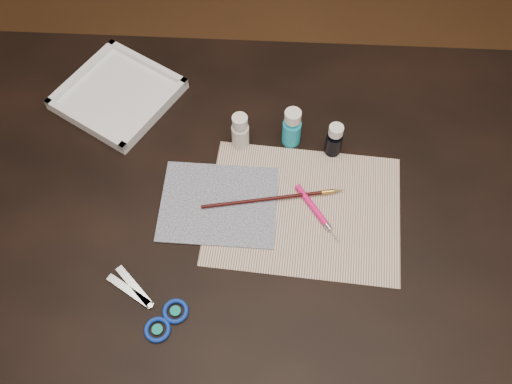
{
  "coord_description": "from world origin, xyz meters",
  "views": [
    {
      "loc": [
        0.03,
        -0.55,
        1.74
      ],
      "look_at": [
        0.0,
        0.0,
        0.8
      ],
      "focal_mm": 40.0,
      "sensor_mm": 36.0,
      "label": 1
    }
  ],
  "objects_px": {
    "paint_bottle_white": "(240,131)",
    "palette_tray": "(118,94)",
    "paint_bottle_navy": "(334,140)",
    "paper": "(304,210)",
    "canvas": "(219,204)",
    "paint_bottle_cyan": "(292,127)",
    "scissors": "(142,303)"
  },
  "relations": [
    {
      "from": "scissors",
      "to": "canvas",
      "type": "bearing_deg",
      "value": -88.5
    },
    {
      "from": "paint_bottle_white",
      "to": "scissors",
      "type": "distance_m",
      "value": 0.4
    },
    {
      "from": "paint_bottle_cyan",
      "to": "paint_bottle_white",
      "type": "bearing_deg",
      "value": -173.0
    },
    {
      "from": "paint_bottle_cyan",
      "to": "palette_tray",
      "type": "relative_size",
      "value": 0.43
    },
    {
      "from": "paper",
      "to": "canvas",
      "type": "distance_m",
      "value": 0.17
    },
    {
      "from": "paint_bottle_navy",
      "to": "palette_tray",
      "type": "relative_size",
      "value": 0.37
    },
    {
      "from": "paint_bottle_white",
      "to": "scissors",
      "type": "relative_size",
      "value": 0.48
    },
    {
      "from": "paint_bottle_cyan",
      "to": "paper",
      "type": "bearing_deg",
      "value": -80.1
    },
    {
      "from": "paint_bottle_white",
      "to": "palette_tray",
      "type": "bearing_deg",
      "value": 158.38
    },
    {
      "from": "paper",
      "to": "paint_bottle_navy",
      "type": "bearing_deg",
      "value": 68.06
    },
    {
      "from": "canvas",
      "to": "palette_tray",
      "type": "bearing_deg",
      "value": 133.26
    },
    {
      "from": "paper",
      "to": "paint_bottle_white",
      "type": "distance_m",
      "value": 0.21
    },
    {
      "from": "canvas",
      "to": "paint_bottle_navy",
      "type": "distance_m",
      "value": 0.27
    },
    {
      "from": "paint_bottle_navy",
      "to": "paint_bottle_cyan",
      "type": "bearing_deg",
      "value": 165.46
    },
    {
      "from": "paint_bottle_navy",
      "to": "scissors",
      "type": "bearing_deg",
      "value": -134.62
    },
    {
      "from": "scissors",
      "to": "palette_tray",
      "type": "xyz_separation_m",
      "value": [
        -0.12,
        0.47,
        0.01
      ]
    },
    {
      "from": "paint_bottle_white",
      "to": "palette_tray",
      "type": "distance_m",
      "value": 0.3
    },
    {
      "from": "canvas",
      "to": "scissors",
      "type": "relative_size",
      "value": 1.25
    },
    {
      "from": "paint_bottle_navy",
      "to": "scissors",
      "type": "relative_size",
      "value": 0.45
    },
    {
      "from": "palette_tray",
      "to": "paint_bottle_navy",
      "type": "bearing_deg",
      "value": -14.29
    },
    {
      "from": "paper",
      "to": "palette_tray",
      "type": "relative_size",
      "value": 1.69
    },
    {
      "from": "paint_bottle_white",
      "to": "palette_tray",
      "type": "xyz_separation_m",
      "value": [
        -0.28,
        0.11,
        -0.03
      ]
    },
    {
      "from": "paint_bottle_cyan",
      "to": "scissors",
      "type": "distance_m",
      "value": 0.46
    },
    {
      "from": "paint_bottle_white",
      "to": "scissors",
      "type": "bearing_deg",
      "value": -113.15
    },
    {
      "from": "palette_tray",
      "to": "scissors",
      "type": "bearing_deg",
      "value": -75.24
    },
    {
      "from": "paper",
      "to": "palette_tray",
      "type": "height_order",
      "value": "palette_tray"
    },
    {
      "from": "palette_tray",
      "to": "paint_bottle_white",
      "type": "bearing_deg",
      "value": -21.62
    },
    {
      "from": "paint_bottle_white",
      "to": "paint_bottle_navy",
      "type": "relative_size",
      "value": 1.08
    },
    {
      "from": "paint_bottle_white",
      "to": "palette_tray",
      "type": "height_order",
      "value": "paint_bottle_white"
    },
    {
      "from": "paint_bottle_cyan",
      "to": "scissors",
      "type": "xyz_separation_m",
      "value": [
        -0.26,
        -0.37,
        -0.04
      ]
    },
    {
      "from": "paint_bottle_white",
      "to": "paper",
      "type": "bearing_deg",
      "value": -48.76
    },
    {
      "from": "paint_bottle_cyan",
      "to": "paint_bottle_navy",
      "type": "distance_m",
      "value": 0.09
    }
  ]
}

